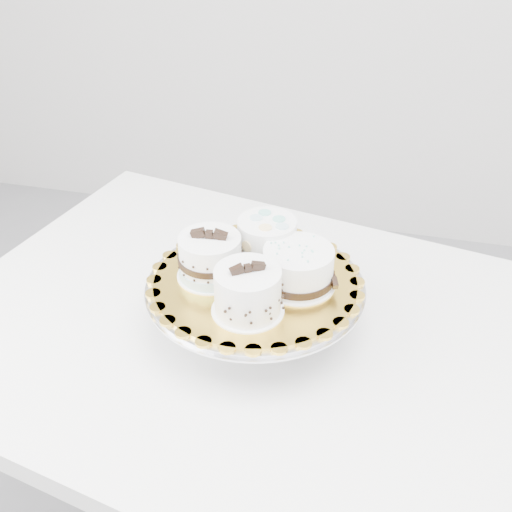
% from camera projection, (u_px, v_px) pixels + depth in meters
% --- Properties ---
extents(table, '(1.45, 1.11, 0.75)m').
position_uv_depth(table, '(280.00, 361.00, 1.22)').
color(table, white).
rests_on(table, floor).
extents(cake_stand, '(0.39, 0.39, 0.11)m').
position_uv_depth(cake_stand, '(255.00, 297.00, 1.16)').
color(cake_stand, gray).
rests_on(cake_stand, table).
extents(cake_board, '(0.40, 0.40, 0.01)m').
position_uv_depth(cake_board, '(255.00, 281.00, 1.14)').
color(cake_board, gold).
rests_on(cake_board, cake_stand).
extents(cake_swirl, '(0.15, 0.15, 0.10)m').
position_uv_depth(cake_swirl, '(248.00, 292.00, 1.04)').
color(cake_swirl, white).
rests_on(cake_swirl, cake_board).
extents(cake_banded, '(0.12, 0.12, 0.10)m').
position_uv_depth(cake_banded, '(210.00, 259.00, 1.13)').
color(cake_banded, white).
rests_on(cake_banded, cake_board).
extents(cake_dots, '(0.13, 0.13, 0.08)m').
position_uv_depth(cake_dots, '(267.00, 239.00, 1.17)').
color(cake_dots, white).
rests_on(cake_dots, cake_board).
extents(cake_ribbon, '(0.16, 0.16, 0.07)m').
position_uv_depth(cake_ribbon, '(299.00, 268.00, 1.11)').
color(cake_ribbon, white).
rests_on(cake_ribbon, cake_board).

